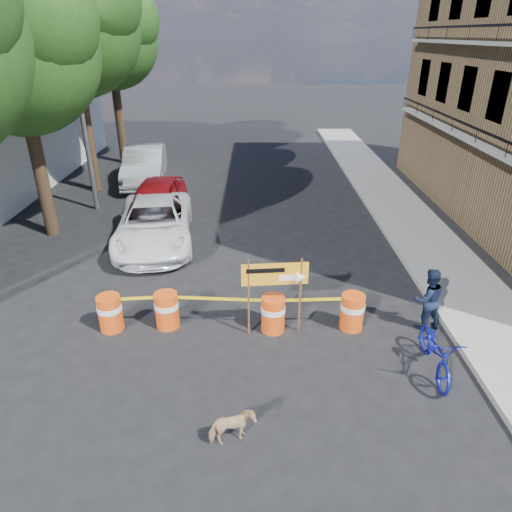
{
  "coord_description": "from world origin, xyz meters",
  "views": [
    {
      "loc": [
        0.42,
        -8.01,
        6.43
      ],
      "look_at": [
        0.44,
        2.48,
        1.3
      ],
      "focal_mm": 32.0,
      "sensor_mm": 36.0,
      "label": 1
    }
  ],
  "objects_px": {
    "suv_white": "(155,223)",
    "sedan_red": "(156,201)",
    "barrel_far_left": "(110,312)",
    "bicycle": "(440,331)",
    "detour_sign": "(284,279)",
    "pedestrian": "(428,299)",
    "barrel_mid_left": "(167,309)",
    "barrel_mid_right": "(273,313)",
    "dog": "(232,428)",
    "sedan_silver": "(145,165)",
    "barrel_far_right": "(352,311)"
  },
  "relations": [
    {
      "from": "suv_white",
      "to": "sedan_red",
      "type": "relative_size",
      "value": 1.16
    },
    {
      "from": "barrel_far_left",
      "to": "bicycle",
      "type": "bearing_deg",
      "value": -11.97
    },
    {
      "from": "detour_sign",
      "to": "bicycle",
      "type": "relative_size",
      "value": 0.98
    },
    {
      "from": "barrel_far_left",
      "to": "sedan_red",
      "type": "xyz_separation_m",
      "value": [
        -0.28,
        7.18,
        0.3
      ]
    },
    {
      "from": "pedestrian",
      "to": "bicycle",
      "type": "height_order",
      "value": "bicycle"
    },
    {
      "from": "barrel_mid_left",
      "to": "sedan_red",
      "type": "bearing_deg",
      "value": 102.83
    },
    {
      "from": "detour_sign",
      "to": "barrel_mid_right",
      "type": "bearing_deg",
      "value": 155.06
    },
    {
      "from": "dog",
      "to": "barrel_far_left",
      "type": "bearing_deg",
      "value": 20.94
    },
    {
      "from": "barrel_mid_right",
      "to": "suv_white",
      "type": "distance_m",
      "value": 6.33
    },
    {
      "from": "dog",
      "to": "suv_white",
      "type": "distance_m",
      "value": 8.93
    },
    {
      "from": "sedan_red",
      "to": "sedan_silver",
      "type": "distance_m",
      "value": 5.16
    },
    {
      "from": "suv_white",
      "to": "barrel_mid_left",
      "type": "bearing_deg",
      "value": -83.06
    },
    {
      "from": "barrel_mid_right",
      "to": "suv_white",
      "type": "bearing_deg",
      "value": 126.75
    },
    {
      "from": "sedan_red",
      "to": "barrel_mid_left",
      "type": "bearing_deg",
      "value": -75.48
    },
    {
      "from": "barrel_mid_left",
      "to": "detour_sign",
      "type": "distance_m",
      "value": 2.95
    },
    {
      "from": "detour_sign",
      "to": "bicycle",
      "type": "distance_m",
      "value": 3.42
    },
    {
      "from": "barrel_mid_left",
      "to": "pedestrian",
      "type": "height_order",
      "value": "pedestrian"
    },
    {
      "from": "barrel_mid_right",
      "to": "pedestrian",
      "type": "bearing_deg",
      "value": 1.88
    },
    {
      "from": "barrel_mid_right",
      "to": "dog",
      "type": "relative_size",
      "value": 1.13
    },
    {
      "from": "barrel_far_right",
      "to": "suv_white",
      "type": "xyz_separation_m",
      "value": [
        -5.68,
        4.97,
        0.26
      ]
    },
    {
      "from": "pedestrian",
      "to": "sedan_red",
      "type": "bearing_deg",
      "value": -53.33
    },
    {
      "from": "barrel_mid_left",
      "to": "bicycle",
      "type": "height_order",
      "value": "bicycle"
    },
    {
      "from": "barrel_far_left",
      "to": "barrel_mid_right",
      "type": "height_order",
      "value": "same"
    },
    {
      "from": "sedan_silver",
      "to": "suv_white",
      "type": "bearing_deg",
      "value": -82.28
    },
    {
      "from": "barrel_mid_right",
      "to": "dog",
      "type": "bearing_deg",
      "value": -103.8
    },
    {
      "from": "pedestrian",
      "to": "barrel_mid_left",
      "type": "bearing_deg",
      "value": -11.5
    },
    {
      "from": "barrel_far_right",
      "to": "barrel_mid_left",
      "type": "bearing_deg",
      "value": 178.96
    },
    {
      "from": "barrel_mid_right",
      "to": "sedan_silver",
      "type": "bearing_deg",
      "value": 114.87
    },
    {
      "from": "sedan_silver",
      "to": "bicycle",
      "type": "bearing_deg",
      "value": -63.63
    },
    {
      "from": "bicycle",
      "to": "suv_white",
      "type": "xyz_separation_m",
      "value": [
        -7.11,
        6.54,
        -0.27
      ]
    },
    {
      "from": "barrel_mid_right",
      "to": "suv_white",
      "type": "xyz_separation_m",
      "value": [
        -3.78,
        5.07,
        0.26
      ]
    },
    {
      "from": "suv_white",
      "to": "bicycle",
      "type": "bearing_deg",
      "value": -49.86
    },
    {
      "from": "suv_white",
      "to": "sedan_red",
      "type": "xyz_separation_m",
      "value": [
        -0.37,
        2.17,
        0.04
      ]
    },
    {
      "from": "barrel_far_left",
      "to": "barrel_mid_left",
      "type": "relative_size",
      "value": 1.0
    },
    {
      "from": "barrel_mid_left",
      "to": "barrel_far_left",
      "type": "bearing_deg",
      "value": -174.77
    },
    {
      "from": "barrel_far_right",
      "to": "dog",
      "type": "xyz_separation_m",
      "value": [
        -2.72,
        -3.45,
        -0.14
      ]
    },
    {
      "from": "detour_sign",
      "to": "sedan_red",
      "type": "bearing_deg",
      "value": 115.98
    },
    {
      "from": "suv_white",
      "to": "sedan_silver",
      "type": "bearing_deg",
      "value": 97.41
    },
    {
      "from": "barrel_mid_right",
      "to": "sedan_silver",
      "type": "height_order",
      "value": "sedan_silver"
    },
    {
      "from": "barrel_mid_left",
      "to": "sedan_red",
      "type": "relative_size",
      "value": 0.2
    },
    {
      "from": "barrel_mid_right",
      "to": "detour_sign",
      "type": "relative_size",
      "value": 0.46
    },
    {
      "from": "barrel_far_left",
      "to": "barrel_mid_left",
      "type": "distance_m",
      "value": 1.33
    },
    {
      "from": "barrel_mid_right",
      "to": "sedan_red",
      "type": "height_order",
      "value": "sedan_red"
    },
    {
      "from": "pedestrian",
      "to": "sedan_silver",
      "type": "distance_m",
      "value": 15.23
    },
    {
      "from": "barrel_far_right",
      "to": "sedan_red",
      "type": "distance_m",
      "value": 9.36
    },
    {
      "from": "barrel_far_left",
      "to": "barrel_far_right",
      "type": "xyz_separation_m",
      "value": [
        5.77,
        0.04,
        0.0
      ]
    },
    {
      "from": "sedan_red",
      "to": "sedan_silver",
      "type": "bearing_deg",
      "value": 108.48
    },
    {
      "from": "detour_sign",
      "to": "suv_white",
      "type": "relative_size",
      "value": 0.37
    },
    {
      "from": "barrel_mid_left",
      "to": "sedan_red",
      "type": "distance_m",
      "value": 7.25
    },
    {
      "from": "dog",
      "to": "suv_white",
      "type": "bearing_deg",
      "value": -1.54
    }
  ]
}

